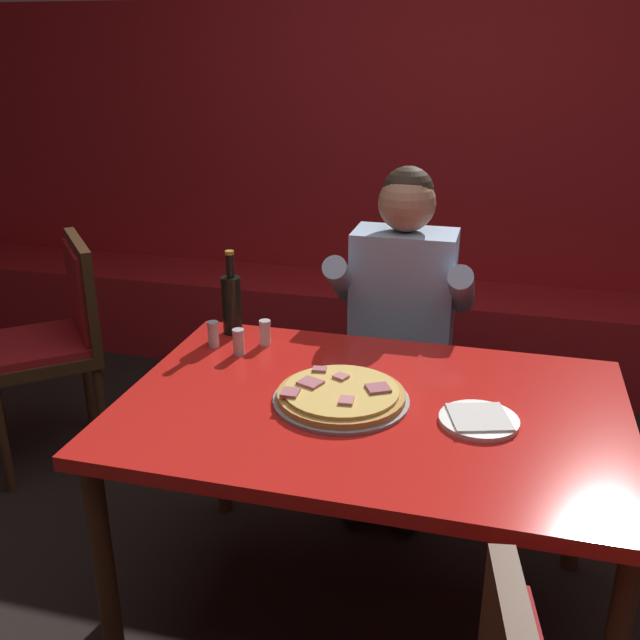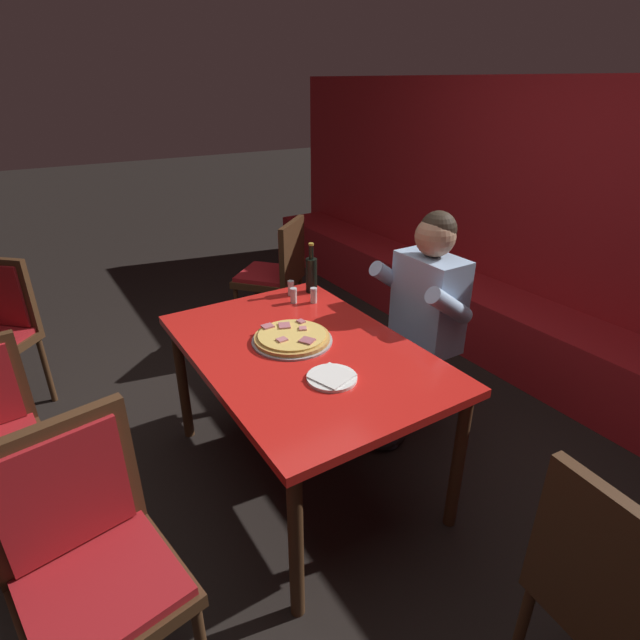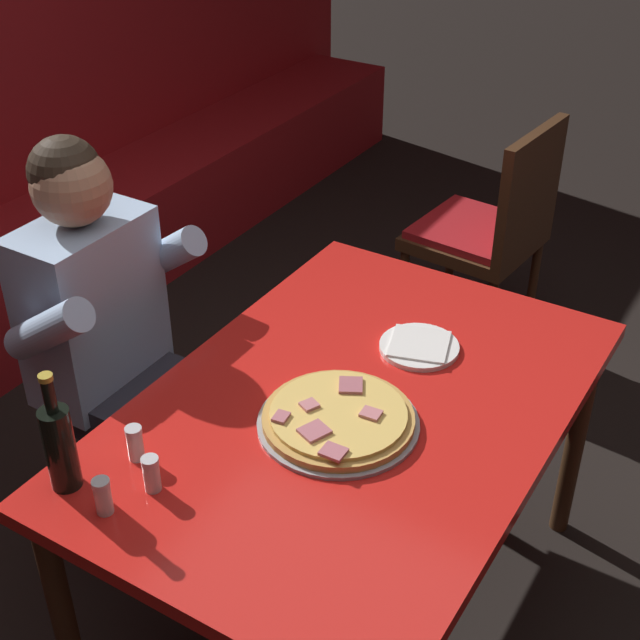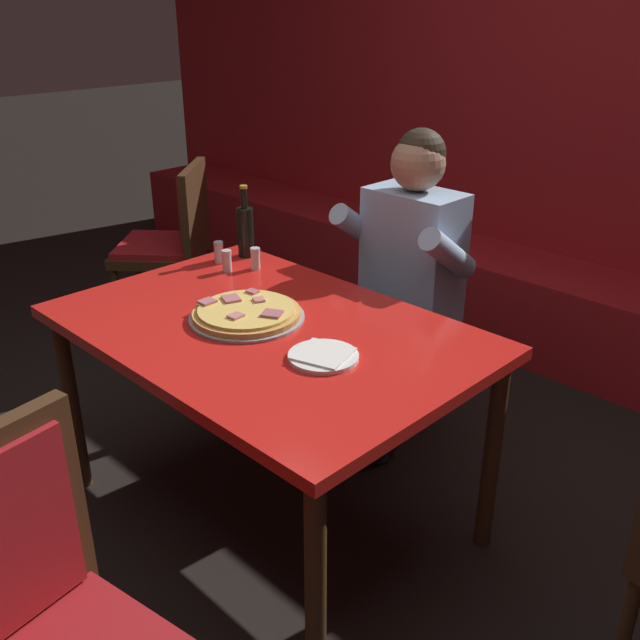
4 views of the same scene
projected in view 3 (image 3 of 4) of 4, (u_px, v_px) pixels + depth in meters
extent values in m
plane|color=black|center=(348.00, 610.00, 2.56)|extent=(24.00, 24.00, 0.00)
cylinder|color=#422816|center=(575.00, 440.00, 2.64)|extent=(0.06, 0.06, 0.71)
cylinder|color=#422816|center=(65.00, 624.00, 2.09)|extent=(0.06, 0.06, 0.71)
cylinder|color=#422816|center=(339.00, 357.00, 2.99)|extent=(0.06, 0.06, 0.71)
cube|color=red|center=(353.00, 411.00, 2.16)|extent=(1.39, 0.93, 0.04)
cylinder|color=#9E9EA3|center=(338.00, 423.00, 2.08)|extent=(0.38, 0.38, 0.01)
cylinder|color=#C69347|center=(338.00, 418.00, 2.07)|extent=(0.36, 0.36, 0.02)
cylinder|color=#E5BC5B|center=(338.00, 414.00, 2.06)|extent=(0.32, 0.32, 0.01)
cube|color=#A85B66|center=(351.00, 385.00, 2.14)|extent=(0.08, 0.08, 0.01)
cube|color=#B76670|center=(312.00, 430.00, 2.00)|extent=(0.08, 0.07, 0.01)
cube|color=#C6757A|center=(371.00, 414.00, 2.05)|extent=(0.04, 0.05, 0.01)
cube|color=#C6757A|center=(309.00, 405.00, 2.08)|extent=(0.05, 0.05, 0.01)
cube|color=#B76670|center=(333.00, 452.00, 1.94)|extent=(0.05, 0.06, 0.01)
cube|color=#B76670|center=(281.00, 417.00, 2.04)|extent=(0.04, 0.04, 0.01)
cylinder|color=white|center=(419.00, 347.00, 2.34)|extent=(0.21, 0.21, 0.01)
cube|color=white|center=(419.00, 344.00, 2.33)|extent=(0.19, 0.19, 0.01)
cylinder|color=black|center=(60.00, 449.00, 1.86)|extent=(0.07, 0.07, 0.20)
cylinder|color=black|center=(49.00, 396.00, 1.78)|extent=(0.03, 0.03, 0.08)
cylinder|color=#B29933|center=(45.00, 377.00, 1.76)|extent=(0.03, 0.03, 0.01)
cylinder|color=silver|center=(152.00, 476.00, 1.88)|extent=(0.04, 0.04, 0.07)
cylinder|color=#B23323|center=(153.00, 481.00, 1.89)|extent=(0.03, 0.03, 0.04)
cylinder|color=silver|center=(150.00, 461.00, 1.86)|extent=(0.04, 0.04, 0.01)
cylinder|color=silver|center=(135.00, 446.00, 1.97)|extent=(0.04, 0.04, 0.07)
cylinder|color=#516B33|center=(136.00, 451.00, 1.97)|extent=(0.03, 0.03, 0.04)
cylinder|color=silver|center=(133.00, 431.00, 1.94)|extent=(0.04, 0.04, 0.01)
cylinder|color=silver|center=(103.00, 499.00, 1.83)|extent=(0.04, 0.04, 0.07)
cylinder|color=#28231E|center=(104.00, 504.00, 1.83)|extent=(0.03, 0.03, 0.04)
cylinder|color=silver|center=(101.00, 483.00, 1.80)|extent=(0.04, 0.04, 0.01)
ellipsoid|color=black|center=(177.00, 559.00, 2.66)|extent=(0.11, 0.24, 0.09)
ellipsoid|color=black|center=(217.00, 517.00, 2.80)|extent=(0.11, 0.24, 0.09)
cylinder|color=#282833|center=(171.00, 514.00, 2.56)|extent=(0.11, 0.11, 0.43)
cylinder|color=#282833|center=(213.00, 473.00, 2.70)|extent=(0.11, 0.11, 0.43)
cube|color=#282833|center=(157.00, 408.00, 2.52)|extent=(0.34, 0.40, 0.12)
cube|color=#9EBCE0|center=(91.00, 308.00, 2.46)|extent=(0.38, 0.22, 0.52)
cylinder|color=#9EBCE0|center=(48.00, 329.00, 2.22)|extent=(0.09, 0.30, 0.25)
cylinder|color=#9EBCE0|center=(163.00, 257.00, 2.54)|extent=(0.09, 0.30, 0.25)
sphere|color=tan|center=(71.00, 186.00, 2.26)|extent=(0.21, 0.21, 0.21)
sphere|color=#2D2319|center=(65.00, 172.00, 2.25)|extent=(0.19, 0.19, 0.19)
cylinder|color=#422816|center=(450.00, 262.00, 3.79)|extent=(0.04, 0.04, 0.46)
cylinder|color=#422816|center=(403.00, 300.00, 3.54)|extent=(0.04, 0.04, 0.46)
cylinder|color=#422816|center=(532.00, 290.00, 3.61)|extent=(0.04, 0.04, 0.46)
cylinder|color=#422816|center=(488.00, 332.00, 3.35)|extent=(0.04, 0.04, 0.46)
cube|color=#422816|center=(474.00, 239.00, 3.43)|extent=(0.48, 0.48, 0.05)
cube|color=#A3191E|center=(475.00, 229.00, 3.41)|extent=(0.44, 0.44, 0.03)
cube|color=#422816|center=(530.00, 192.00, 3.20)|extent=(0.44, 0.08, 0.46)
cube|color=#A3191E|center=(524.00, 190.00, 3.21)|extent=(0.36, 0.06, 0.38)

